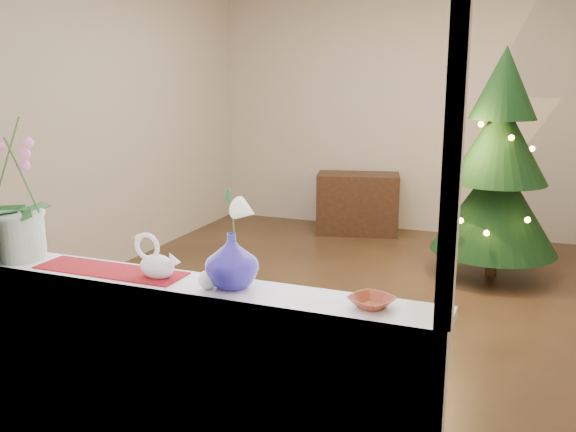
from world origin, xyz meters
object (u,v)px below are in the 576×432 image
amber_dish (372,303)px  xmas_tree (499,164)px  swan (157,257)px  side_table (358,204)px  orchid_pot (14,182)px  blue_vase (232,256)px  paperweight (208,280)px

amber_dish → xmas_tree: xmas_tree is taller
swan → side_table: size_ratio=0.24×
orchid_pot → swan: orchid_pot is taller
swan → blue_vase: (0.35, 0.02, 0.04)m
xmas_tree → side_table: bearing=146.2°
orchid_pot → paperweight: size_ratio=9.35×
orchid_pot → xmas_tree: bearing=61.6°
swan → paperweight: bearing=-5.2°
amber_dish → side_table: bearing=106.2°
orchid_pot → paperweight: (1.02, -0.05, -0.33)m
paperweight → amber_dish: paperweight is taller
orchid_pot → side_table: orchid_pot is taller
swan → side_table: bearing=98.3°
orchid_pot → paperweight: bearing=-2.9°
swan → blue_vase: blue_vase is taller
orchid_pot → xmas_tree: 3.98m
amber_dish → xmas_tree: size_ratio=0.07×
blue_vase → side_table: blue_vase is taller
orchid_pot → blue_vase: 1.13m
paperweight → xmas_tree: 3.65m
orchid_pot → blue_vase: (1.10, 0.01, -0.24)m
xmas_tree → swan: bearing=-107.9°
paperweight → side_table: bearing=98.1°
blue_vase → paperweight: bearing=-144.2°
side_table → orchid_pot: bearing=-109.1°
blue_vase → amber_dish: size_ratio=1.88×
blue_vase → amber_dish: 0.60m
blue_vase → paperweight: size_ratio=3.33×
swan → side_table: 4.58m
paperweight → amber_dish: (0.67, 0.05, -0.02)m
paperweight → amber_dish: size_ratio=0.57×
amber_dish → xmas_tree: 3.50m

